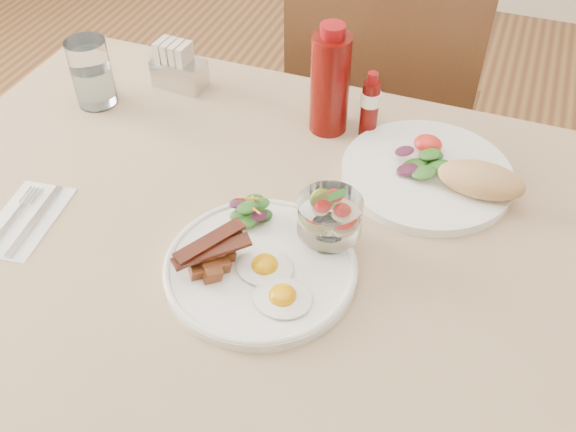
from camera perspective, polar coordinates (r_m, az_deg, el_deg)
name	(u,v)px	position (r m, az deg, el deg)	size (l,w,h in m)	color
table	(289,274)	(1.05, 0.06, -5.18)	(1.33, 0.88, 0.75)	#4F3319
chair_far	(382,121)	(1.62, 8.34, 8.35)	(0.42, 0.42, 0.93)	#4F3319
main_plate	(261,268)	(0.93, -2.46, -4.68)	(0.28, 0.28, 0.02)	white
fried_eggs	(273,281)	(0.89, -1.30, -5.80)	(0.14, 0.13, 0.02)	white
bacon_potato_pile	(211,256)	(0.91, -6.85, -3.58)	(0.10, 0.11, 0.05)	brown
side_salad	(250,212)	(0.98, -3.38, 0.37)	(0.07, 0.07, 0.04)	#204612
fruit_cup	(330,216)	(0.92, 3.72, -0.02)	(0.09, 0.09, 0.10)	white
second_plate	(440,174)	(1.09, 13.33, 3.66)	(0.30, 0.29, 0.07)	white
ketchup_bottle	(330,82)	(1.15, 3.76, 11.76)	(0.08, 0.08, 0.21)	#530704
hot_sauce_bottle	(370,105)	(1.16, 7.29, 9.73)	(0.04, 0.04, 0.13)	#530704
sugar_caddy	(178,68)	(1.31, -9.75, 12.82)	(0.11, 0.06, 0.09)	silver
water_glass	(93,77)	(1.29, -16.98, 11.77)	(0.08, 0.08, 0.13)	white
napkin_cutlery	(25,220)	(1.09, -22.31, -0.31)	(0.11, 0.18, 0.01)	white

